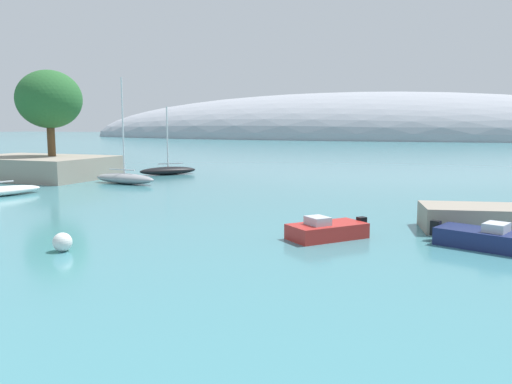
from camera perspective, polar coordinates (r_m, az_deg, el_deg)
shore_outcrop at (r=59.48m, az=-23.06°, el=2.53°), size 15.04×10.02×2.25m
tree_clump_shore at (r=59.47m, az=-21.82°, el=9.44°), size 6.75×6.75×9.04m
distant_ridge at (r=211.89m, az=10.30°, el=5.85°), size 240.28×72.34×36.23m
sailboat_grey_near_shore at (r=50.80m, az=-14.28°, el=1.52°), size 6.97×2.38×9.97m
sailboat_black_outer_mooring at (r=58.97m, az=-9.66°, el=2.38°), size 5.67×6.24×7.56m
motorboat_red_foreground at (r=25.96m, az=7.83°, el=-4.19°), size 3.91×4.15×1.15m
motorboat_navy_alongside_breakwater at (r=26.08m, az=23.64°, el=-4.63°), size 4.51×3.15×1.22m
mooring_buoy_white at (r=24.72m, az=-20.54°, el=-5.18°), size 0.85×0.85×0.85m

